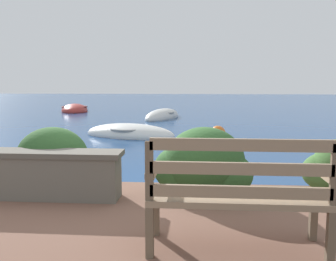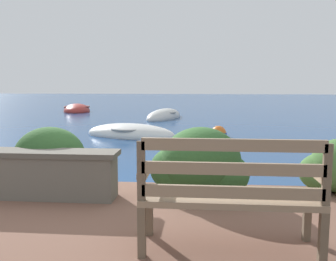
% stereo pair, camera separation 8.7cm
% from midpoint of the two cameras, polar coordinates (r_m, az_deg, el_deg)
% --- Properties ---
extents(ground_plane, '(80.00, 80.00, 0.00)m').
position_cam_midpoint_polar(ground_plane, '(5.16, -8.04, -10.09)').
color(ground_plane, navy).
extents(park_bench, '(1.41, 0.48, 0.93)m').
position_cam_midpoint_polar(park_bench, '(2.98, 9.69, -9.21)').
color(park_bench, brown).
rests_on(park_bench, patio_terrace).
extents(stone_wall, '(1.71, 0.39, 0.55)m').
position_cam_midpoint_polar(stone_wall, '(4.54, -18.27, -6.31)').
color(stone_wall, '#666056').
rests_on(stone_wall, patio_terrace).
extents(hedge_clump_left, '(1.12, 0.81, 0.76)m').
position_cam_midpoint_polar(hedge_clump_left, '(4.99, -17.77, -4.44)').
color(hedge_clump_left, '#284C23').
rests_on(hedge_clump_left, patio_terrace).
extents(hedge_clump_centre, '(1.18, 0.85, 0.80)m').
position_cam_midpoint_polar(hedge_clump_centre, '(4.46, 4.80, -5.28)').
color(hedge_clump_centre, '#2D5628').
rests_on(hedge_clump_centre, patio_terrace).
extents(rowboat_nearest, '(2.92, 1.89, 0.63)m').
position_cam_midpoint_polar(rowboat_nearest, '(10.68, -6.06, -0.56)').
color(rowboat_nearest, silver).
rests_on(rowboat_nearest, ground_plane).
extents(rowboat_mid, '(1.73, 3.03, 0.71)m').
position_cam_midpoint_polar(rowboat_mid, '(15.66, -1.01, 2.08)').
color(rowboat_mid, silver).
rests_on(rowboat_mid, ground_plane).
extents(rowboat_far, '(1.82, 2.51, 0.71)m').
position_cam_midpoint_polar(rowboat_far, '(19.66, -14.16, 2.98)').
color(rowboat_far, '#9E2D28').
rests_on(rowboat_far, ground_plane).
extents(mooring_buoy, '(0.49, 0.49, 0.44)m').
position_cam_midpoint_polar(mooring_buoy, '(10.68, 7.36, -0.46)').
color(mooring_buoy, orange).
rests_on(mooring_buoy, ground_plane).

